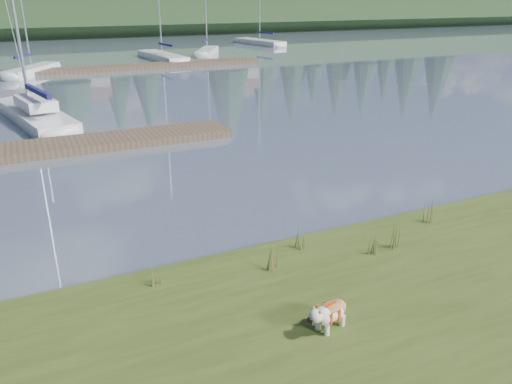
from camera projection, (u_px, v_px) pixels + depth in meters
ground at (69, 72)px, 37.14m from camera, size 200.00×200.00×0.00m
ridge at (35, 16)px, 72.43m from camera, size 200.00×20.00×5.00m
bulldog at (330, 312)px, 7.96m from camera, size 0.84×0.48×0.50m
sailboat_main at (31, 110)px, 22.96m from camera, size 3.45×8.80×12.44m
dock_near at (15, 152)px, 17.83m from camera, size 16.00×2.00×0.30m
dock_far at (97, 69)px, 37.88m from camera, size 26.00×2.20×0.30m
sailboat_bg_2 at (36, 69)px, 36.58m from camera, size 4.59×6.42×10.21m
sailboat_bg_3 at (159, 55)px, 44.76m from camera, size 2.73×9.26×13.27m
sailboat_bg_4 at (208, 51)px, 48.70m from camera, size 4.48×6.67×10.25m
sailboat_bg_5 at (256, 41)px, 58.39m from camera, size 3.33×9.03×12.57m
weed_0 at (275, 258)px, 9.67m from camera, size 0.17×0.14×0.66m
weed_1 at (302, 239)px, 10.54m from camera, size 0.17×0.14×0.52m
weed_2 at (397, 235)px, 10.48m from camera, size 0.17×0.14×0.78m
weed_3 at (155, 275)px, 9.23m from camera, size 0.17×0.14×0.46m
weed_4 at (373, 244)px, 10.33m from camera, size 0.17×0.14×0.49m
weed_5 at (429, 211)px, 11.73m from camera, size 0.17×0.14×0.67m
mud_lip at (232, 265)px, 10.51m from camera, size 60.00×0.50×0.14m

